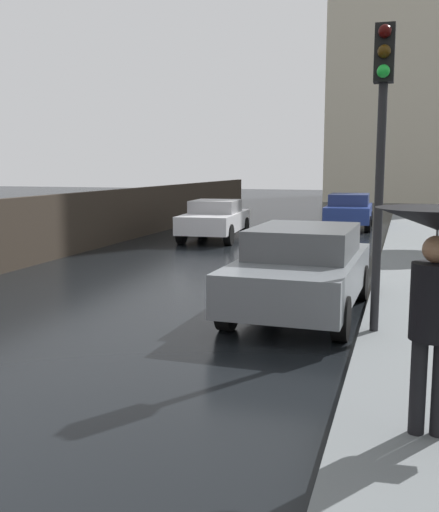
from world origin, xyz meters
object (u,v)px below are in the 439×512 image
car_grey_far_ahead (302,268)px  pedestrian_with_umbrella_near (436,263)px  traffic_light (382,122)px  car_white_near_kerb (215,219)px  car_blue_behind_camera (349,210)px

car_grey_far_ahead → pedestrian_with_umbrella_near: 5.03m
car_grey_far_ahead → pedestrian_with_umbrella_near: (1.87, -4.58, 0.89)m
car_grey_far_ahead → traffic_light: 2.91m
car_white_near_kerb → traffic_light: traffic_light is taller
car_blue_behind_camera → pedestrian_with_umbrella_near: pedestrian_with_umbrella_near is taller
traffic_light → car_blue_behind_camera: bearing=96.4°
pedestrian_with_umbrella_near → traffic_light: size_ratio=0.47×
car_grey_far_ahead → car_blue_behind_camera: size_ratio=1.09×
traffic_light → pedestrian_with_umbrella_near: bearing=-79.3°
car_grey_far_ahead → traffic_light: size_ratio=1.02×
car_white_near_kerb → pedestrian_with_umbrella_near: (6.33, -13.83, 0.96)m
car_white_near_kerb → traffic_light: 12.23m
pedestrian_with_umbrella_near → traffic_light: (-0.62, 3.27, 1.38)m
car_white_near_kerb → car_blue_behind_camera: 6.42m
pedestrian_with_umbrella_near → traffic_light: traffic_light is taller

